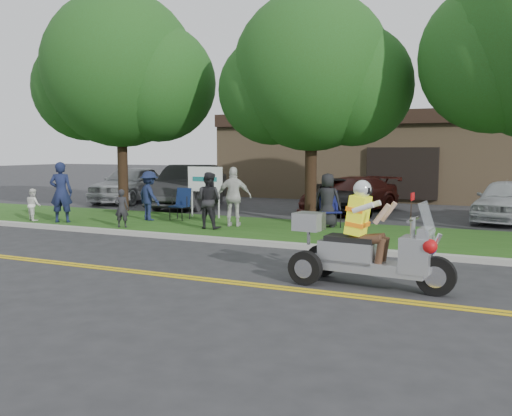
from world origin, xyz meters
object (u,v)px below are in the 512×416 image
at_px(parked_car_far_right, 507,200).
at_px(parked_car_far_left, 131,184).
at_px(spectator_adult_mid, 209,200).
at_px(parked_car_left, 189,186).
at_px(parked_car_right, 350,195).
at_px(trike_scooter, 363,250).
at_px(lawn_chair_a, 182,202).
at_px(lawn_chair_b, 330,207).
at_px(spectator_adult_left, 61,192).
at_px(spectator_adult_right, 234,197).
at_px(parked_car_mid, 341,196).

bearing_deg(parked_car_far_right, parked_car_far_left, -171.73).
height_order(spectator_adult_mid, parked_car_left, parked_car_left).
bearing_deg(parked_car_right, trike_scooter, -50.28).
distance_m(lawn_chair_a, lawn_chair_b, 4.73).
height_order(lawn_chair_b, spectator_adult_left, spectator_adult_left).
xyz_separation_m(lawn_chair_a, spectator_adult_mid, (1.75, -1.39, 0.23)).
bearing_deg(parked_car_far_right, spectator_adult_right, -134.44).
distance_m(spectator_adult_left, parked_car_far_left, 7.51).
relative_size(lawn_chair_b, parked_car_far_right, 0.25).
bearing_deg(spectator_adult_right, parked_car_left, -65.56).
distance_m(spectator_adult_left, parked_car_far_right, 13.95).
bearing_deg(lawn_chair_a, parked_car_far_right, 27.31).
height_order(spectator_adult_left, parked_car_mid, spectator_adult_left).
height_order(spectator_adult_mid, parked_car_right, spectator_adult_mid).
height_order(parked_car_mid, parked_car_far_right, parked_car_far_right).
height_order(trike_scooter, lawn_chair_a, trike_scooter).
height_order(trike_scooter, parked_car_far_left, trike_scooter).
bearing_deg(parked_car_mid, spectator_adult_right, -123.57).
distance_m(spectator_adult_left, spectator_adult_right, 5.33).
distance_m(parked_car_far_left, parked_car_left, 3.60).
relative_size(trike_scooter, spectator_adult_right, 1.61).
bearing_deg(parked_car_left, parked_car_mid, -5.29).
xyz_separation_m(spectator_adult_right, parked_car_far_left, (-7.89, 5.59, -0.15)).
relative_size(lawn_chair_a, lawn_chair_b, 0.98).
bearing_deg(spectator_adult_mid, spectator_adult_right, -121.23).
xyz_separation_m(trike_scooter, lawn_chair_a, (-7.09, 5.63, 0.03)).
bearing_deg(lawn_chair_a, parked_car_left, 120.41).
height_order(parked_car_far_left, parked_car_right, parked_car_far_left).
xyz_separation_m(trike_scooter, parked_car_far_right, (2.28, 10.07, 0.06)).
distance_m(trike_scooter, parked_car_left, 13.42).
bearing_deg(spectator_adult_mid, parked_car_left, -53.19).
relative_size(spectator_adult_left, parked_car_mid, 0.41).
distance_m(lawn_chair_b, parked_car_far_right, 6.18).
bearing_deg(parked_car_far_left, parked_car_left, -22.10).
relative_size(spectator_adult_left, spectator_adult_mid, 1.16).
relative_size(lawn_chair_a, parked_car_mid, 0.22).
height_order(lawn_chair_a, parked_car_left, parked_car_left).
bearing_deg(lawn_chair_b, lawn_chair_a, 152.46).
xyz_separation_m(trike_scooter, spectator_adult_right, (-4.90, 4.94, 0.33)).
relative_size(parked_car_far_left, parked_car_left, 0.92).
xyz_separation_m(parked_car_far_left, parked_car_mid, (9.52, -0.06, -0.18)).
bearing_deg(trike_scooter, parked_car_left, 138.79).
xyz_separation_m(lawn_chair_a, parked_car_left, (-2.20, 4.05, 0.18)).
bearing_deg(parked_car_far_right, trike_scooter, -92.76).
height_order(parked_car_mid, parked_car_right, parked_car_right).
xyz_separation_m(spectator_adult_mid, parked_car_mid, (2.07, 6.23, -0.27)).
relative_size(lawn_chair_b, spectator_adult_mid, 0.64).
bearing_deg(parked_car_right, spectator_adult_mid, -85.96).
bearing_deg(parked_car_left, parked_car_far_right, -10.80).
distance_m(spectator_adult_mid, parked_car_far_left, 9.75).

